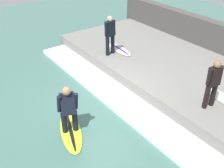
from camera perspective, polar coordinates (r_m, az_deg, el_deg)
The scene contains 9 objects.
ground_plane at distance 8.93m, azimuth -1.96°, elevation -4.58°, with size 28.00×28.00×0.00m, color #426B60.
concrete_ledge at distance 10.72m, azimuth 12.90°, elevation 3.09°, with size 4.40×10.58×0.55m, color slate.
back_wall at distance 12.30m, azimuth 21.01°, elevation 8.66°, with size 0.50×11.11×1.73m, color #474442.
wave_foam_crest at distance 9.17m, azimuth 1.15°, elevation -2.85°, with size 1.08×10.05×0.15m, color white.
surfboard_riding at distance 7.97m, azimuth -8.97°, elevation -10.06°, with size 1.22×2.01×0.07m.
surfer_riding at distance 7.42m, azimuth -9.53°, elevation -5.09°, with size 0.55×0.56×1.51m.
surfer_waiting_near at distance 10.73m, azimuth -0.43°, elevation 10.98°, with size 0.55×0.30×1.62m.
surfboard_waiting_near at distance 11.49m, azimuth 1.45°, elevation 7.68°, with size 0.64×1.73×0.07m.
surfer_waiting_far at distance 8.01m, azimuth 21.16°, elevation 0.42°, with size 0.52×0.28×1.53m.
Camera 1 is at (-4.00, -5.93, 5.33)m, focal length 42.00 mm.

